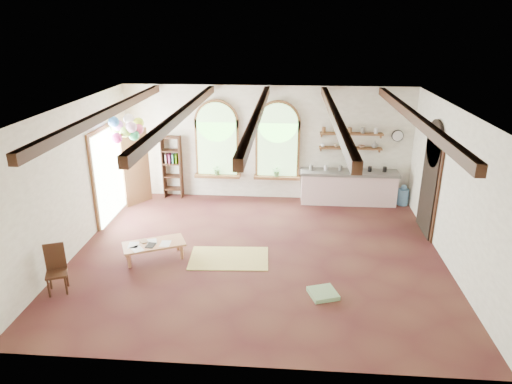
# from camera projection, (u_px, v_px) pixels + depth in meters

# --- Properties ---
(floor) EXTENTS (8.00, 8.00, 0.00)m
(floor) POSITION_uv_depth(u_px,v_px,m) (258.00, 254.00, 10.06)
(floor) COLOR #542D22
(floor) RESTS_ON ground
(ceiling_beams) EXTENTS (6.20, 6.80, 0.18)m
(ceiling_beams) POSITION_uv_depth(u_px,v_px,m) (258.00, 114.00, 8.96)
(ceiling_beams) COLOR #391C12
(ceiling_beams) RESTS_ON ceiling
(window_left) EXTENTS (1.30, 0.28, 2.20)m
(window_left) POSITION_uv_depth(u_px,v_px,m) (217.00, 142.00, 12.78)
(window_left) COLOR brown
(window_left) RESTS_ON floor
(window_right) EXTENTS (1.30, 0.28, 2.20)m
(window_right) POSITION_uv_depth(u_px,v_px,m) (278.00, 143.00, 12.66)
(window_right) COLOR brown
(window_right) RESTS_ON floor
(left_doorway) EXTENTS (0.10, 1.90, 2.50)m
(left_doorway) POSITION_uv_depth(u_px,v_px,m) (109.00, 174.00, 11.62)
(left_doorway) COLOR brown
(left_doorway) RESTS_ON floor
(right_doorway) EXTENTS (0.10, 1.30, 2.40)m
(right_doorway) POSITION_uv_depth(u_px,v_px,m) (429.00, 189.00, 10.78)
(right_doorway) COLOR black
(right_doorway) RESTS_ON floor
(kitchen_counter) EXTENTS (2.68, 0.62, 0.94)m
(kitchen_counter) POSITION_uv_depth(u_px,v_px,m) (348.00, 187.00, 12.71)
(kitchen_counter) COLOR #FAD5D4
(kitchen_counter) RESTS_ON floor
(wall_shelf_lower) EXTENTS (1.70, 0.24, 0.04)m
(wall_shelf_lower) POSITION_uv_depth(u_px,v_px,m) (350.00, 148.00, 12.50)
(wall_shelf_lower) COLOR brown
(wall_shelf_lower) RESTS_ON wall_back
(wall_shelf_upper) EXTENTS (1.70, 0.24, 0.04)m
(wall_shelf_upper) POSITION_uv_depth(u_px,v_px,m) (351.00, 134.00, 12.35)
(wall_shelf_upper) COLOR brown
(wall_shelf_upper) RESTS_ON wall_back
(wall_clock) EXTENTS (0.32, 0.04, 0.32)m
(wall_clock) POSITION_uv_depth(u_px,v_px,m) (398.00, 136.00, 12.35)
(wall_clock) COLOR black
(wall_clock) RESTS_ON wall_back
(bookshelf) EXTENTS (0.53, 0.32, 1.80)m
(bookshelf) POSITION_uv_depth(u_px,v_px,m) (172.00, 167.00, 13.03)
(bookshelf) COLOR #391C12
(bookshelf) RESTS_ON floor
(coffee_table) EXTENTS (1.41, 1.08, 0.37)m
(coffee_table) POSITION_uv_depth(u_px,v_px,m) (154.00, 245.00, 9.76)
(coffee_table) COLOR tan
(coffee_table) RESTS_ON floor
(side_chair) EXTENTS (0.48, 0.48, 0.94)m
(side_chair) POSITION_uv_depth(u_px,v_px,m) (57.00, 278.00, 8.60)
(side_chair) COLOR #391C12
(side_chair) RESTS_ON floor
(floor_mat) EXTENTS (1.74, 1.14, 0.02)m
(floor_mat) POSITION_uv_depth(u_px,v_px,m) (229.00, 258.00, 9.86)
(floor_mat) COLOR tan
(floor_mat) RESTS_ON floor
(floor_cushion) EXTENTS (0.62, 0.62, 0.08)m
(floor_cushion) POSITION_uv_depth(u_px,v_px,m) (323.00, 293.00, 8.53)
(floor_cushion) COLOR gray
(floor_cushion) RESTS_ON floor
(water_jug_a) EXTENTS (0.28, 0.28, 0.55)m
(water_jug_a) POSITION_uv_depth(u_px,v_px,m) (377.00, 196.00, 12.73)
(water_jug_a) COLOR #5A92C2
(water_jug_a) RESTS_ON floor
(water_jug_b) EXTENTS (0.30, 0.30, 0.58)m
(water_jug_b) POSITION_uv_depth(u_px,v_px,m) (403.00, 196.00, 12.68)
(water_jug_b) COLOR #5A92C2
(water_jug_b) RESTS_ON floor
(balloon_cluster) EXTENTS (0.87, 0.93, 1.16)m
(balloon_cluster) POSITION_uv_depth(u_px,v_px,m) (126.00, 128.00, 11.25)
(balloon_cluster) COLOR silver
(balloon_cluster) RESTS_ON floor
(table_book) EXTENTS (0.25, 0.27, 0.02)m
(table_book) POSITION_uv_depth(u_px,v_px,m) (140.00, 242.00, 9.78)
(table_book) COLOR olive
(table_book) RESTS_ON coffee_table
(tablet) EXTENTS (0.19, 0.26, 0.01)m
(tablet) POSITION_uv_depth(u_px,v_px,m) (151.00, 245.00, 9.64)
(tablet) COLOR black
(tablet) RESTS_ON coffee_table
(potted_plant_left) EXTENTS (0.27, 0.23, 0.30)m
(potted_plant_left) POSITION_uv_depth(u_px,v_px,m) (217.00, 170.00, 12.96)
(potted_plant_left) COLOR #598C4C
(potted_plant_left) RESTS_ON window_left
(potted_plant_right) EXTENTS (0.27, 0.23, 0.30)m
(potted_plant_right) POSITION_uv_depth(u_px,v_px,m) (277.00, 171.00, 12.83)
(potted_plant_right) COLOR #598C4C
(potted_plant_right) RESTS_ON window_right
(shelf_cup_a) EXTENTS (0.12, 0.10, 0.10)m
(shelf_cup_a) POSITION_uv_depth(u_px,v_px,m) (323.00, 145.00, 12.53)
(shelf_cup_a) COLOR white
(shelf_cup_a) RESTS_ON wall_shelf_lower
(shelf_cup_b) EXTENTS (0.10, 0.10, 0.09)m
(shelf_cup_b) POSITION_uv_depth(u_px,v_px,m) (336.00, 145.00, 12.50)
(shelf_cup_b) COLOR beige
(shelf_cup_b) RESTS_ON wall_shelf_lower
(shelf_bowl_a) EXTENTS (0.22, 0.22, 0.05)m
(shelf_bowl_a) POSITION_uv_depth(u_px,v_px,m) (349.00, 146.00, 12.48)
(shelf_bowl_a) COLOR beige
(shelf_bowl_a) RESTS_ON wall_shelf_lower
(shelf_bowl_b) EXTENTS (0.20, 0.20, 0.06)m
(shelf_bowl_b) POSITION_uv_depth(u_px,v_px,m) (362.00, 146.00, 12.46)
(shelf_bowl_b) COLOR #8C664C
(shelf_bowl_b) RESTS_ON wall_shelf_lower
(shelf_vase) EXTENTS (0.18, 0.18, 0.19)m
(shelf_vase) POSITION_uv_depth(u_px,v_px,m) (375.00, 144.00, 12.41)
(shelf_vase) COLOR slate
(shelf_vase) RESTS_ON wall_shelf_lower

